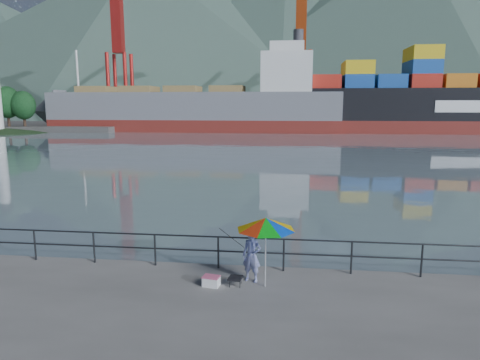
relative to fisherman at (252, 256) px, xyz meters
name	(u,v)px	position (x,y,z in m)	size (l,w,h in m)	color
harbor_water	(280,119)	(-2.10, 129.15, -0.75)	(500.00, 280.00, 0.00)	slate
far_dock	(319,125)	(7.90, 92.15, -0.75)	(200.00, 40.00, 0.40)	#514F4C
guardrail	(186,251)	(-2.10, 0.85, -0.23)	(22.00, 0.06, 1.03)	#2D3033
mountains	(367,38)	(36.71, 206.89, 34.80)	(600.00, 332.80, 80.00)	#385147
port_cranes	(428,49)	(28.90, 83.15, 15.25)	(116.00, 28.00, 38.40)	red
container_stacks	(416,112)	(30.03, 92.69, 2.38)	(58.00, 5.40, 7.80)	#194CA5
fisherman	(252,256)	(0.00, 0.00, 0.00)	(0.55, 0.36, 1.50)	navy
beach_umbrella	(266,224)	(0.41, -0.35, 1.06)	(1.93, 1.93, 1.98)	white
folding_stool	(235,281)	(-0.42, -0.36, -0.62)	(0.42, 0.42, 0.24)	black
cooler_bag	(211,282)	(-1.08, -0.48, -0.62)	(0.45, 0.30, 0.26)	white
fishing_rod	(234,267)	(-0.64, 0.96, -0.75)	(0.02, 0.02, 1.98)	black
bulk_carrier	(204,108)	(-15.17, 69.09, 3.33)	(54.27, 9.39, 14.50)	maroon
container_ship	(466,99)	(32.04, 70.08, 5.10)	(57.66, 9.61, 18.10)	maroon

